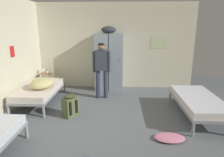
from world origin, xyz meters
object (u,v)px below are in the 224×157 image
Objects in this scene: clothes_pile_pink at (169,138)px; locker_bank at (109,61)px; bedding_heap at (42,83)px; bed_right at (198,101)px; person_traveler at (101,66)px; backpack_olive at (70,106)px; shelf_unit at (46,80)px; water_bottle at (43,70)px; lotion_bottle at (47,72)px; bed_left_rear at (40,90)px.

locker_bank is at bearing 113.16° from clothes_pile_pink.
locker_bank reaches higher than clothes_pile_pink.
bedding_heap is at bearing 152.13° from clothes_pile_pink.
bed_right reaches higher than clothes_pile_pink.
person_traveler reaches higher than backpack_olive.
water_bottle reaches higher than shelf_unit.
lotion_bottle reaches higher than shelf_unit.
shelf_unit is 0.30× the size of bed_right.
person_traveler is at bearing -19.85° from shelf_unit.
locker_bank is 3.46m from clothes_pile_pink.
locker_bank is 3.04m from bed_right.
water_bottle is 0.39× the size of backpack_olive.
bed_left_rear is 0.33m from bedding_heap.
clothes_pile_pink is at bearing -40.89° from lotion_bottle.
backpack_olive reaches higher than bed_left_rear.
water_bottle reaches higher than lotion_bottle.
water_bottle reaches higher than clothes_pile_pink.
bedding_heap is at bearing 172.26° from bed_right.
shelf_unit reaches higher than bed_left_rear.
lotion_bottle is at bearing 99.21° from bed_left_rear.
water_bottle is at bearing 158.20° from lotion_bottle.
bedding_heap is 1.30× the size of clothes_pile_pink.
bed_left_rear is (-1.83, -1.30, -0.59)m from locker_bank.
bed_left_rear is 1.25m from water_bottle.
bedding_heap is 1.69m from person_traveler.
bed_right is at bearing -23.46° from shelf_unit.
locker_bank is 2.37m from backpack_olive.
lotion_bottle is 2.29m from backpack_olive.
person_traveler is at bearing 22.87° from bedding_heap.
clothes_pile_pink is at bearing -24.12° from backpack_olive.
bedding_heap is 3.46× the size of water_bottle.
person_traveler is (1.91, -0.69, 0.63)m from shelf_unit.
lotion_bottle is at bearing -21.80° from water_bottle.
backpack_olive is 2.33m from clothes_pile_pink.
bedding_heap is 1.13m from backpack_olive.
lotion_bottle is (-0.18, 1.11, 0.25)m from bed_left_rear.
locker_bank is at bearing 41.33° from bedding_heap.
bed_right and bed_left_rear have the same top height.
bedding_heap is 1.36× the size of backpack_olive.
bedding_heap is (0.39, -1.33, 0.27)m from shelf_unit.
bed_left_rear is at bearing 170.04° from bed_right.
locker_bank is 2.27m from bedding_heap.
bed_right is 4.76m from water_bottle.
shelf_unit is 2.63× the size of water_bottle.
backpack_olive reaches higher than clothes_pile_pink.
water_bottle is 0.17m from lotion_bottle.
bed_left_rear is 8.78× the size of water_bottle.
shelf_unit is 0.30m from lotion_bottle.
clothes_pile_pink is at bearing -40.69° from shelf_unit.
bedding_heap reaches higher than bed_right.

